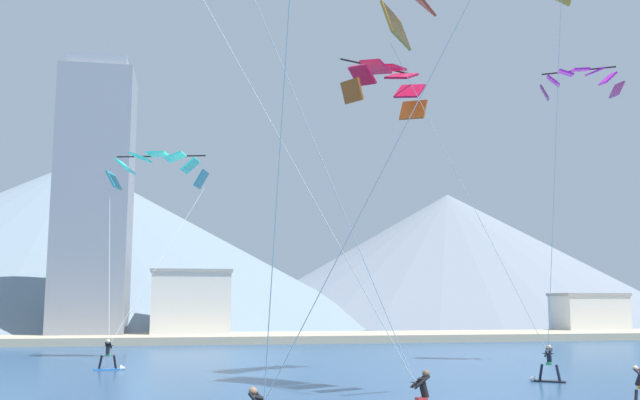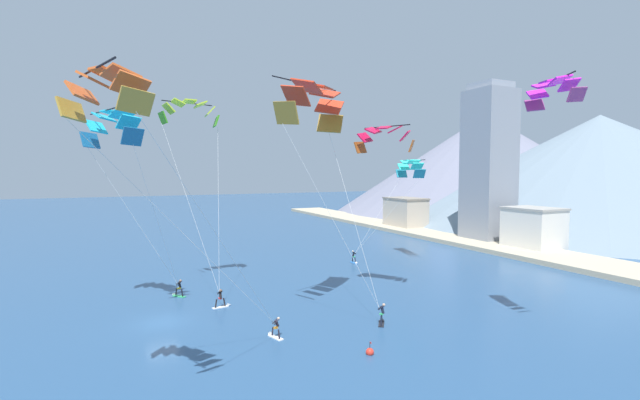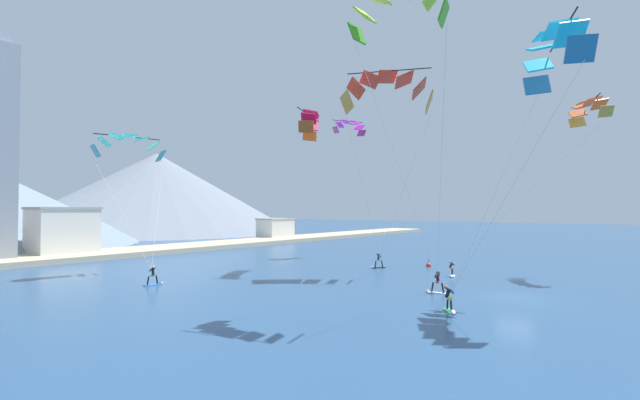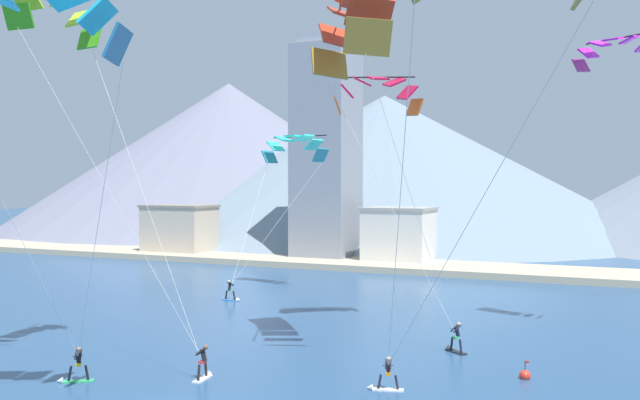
{
  "view_description": "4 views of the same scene",
  "coord_description": "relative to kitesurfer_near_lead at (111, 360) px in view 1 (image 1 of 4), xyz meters",
  "views": [
    {
      "loc": [
        -8.81,
        -16.3,
        3.86
      ],
      "look_at": [
        -2.84,
        16.63,
        8.58
      ],
      "focal_mm": 40.0,
      "sensor_mm": 36.0,
      "label": 1
    },
    {
      "loc": [
        36.64,
        -3.22,
        12.35
      ],
      "look_at": [
        -3.5,
        16.09,
        9.44
      ],
      "focal_mm": 24.0,
      "sensor_mm": 36.0,
      "label": 2
    },
    {
      "loc": [
        -33.68,
        -7.81,
        6.44
      ],
      "look_at": [
        0.38,
        18.27,
        7.46
      ],
      "focal_mm": 24.0,
      "sensor_mm": 36.0,
      "label": 3
    },
    {
      "loc": [
        18.3,
        -24.05,
        9.73
      ],
      "look_at": [
        -0.4,
        15.96,
        8.66
      ],
      "focal_mm": 40.0,
      "sensor_mm": 36.0,
      "label": 4
    }
  ],
  "objects": [
    {
      "name": "highrise_tower",
      "position": [
        -5.29,
        30.26,
        13.15
      ],
      "size": [
        7.0,
        7.0,
        27.79
      ],
      "color": "gray",
      "rests_on": "ground"
    },
    {
      "name": "kitesurfer_mid_center",
      "position": [
        21.1,
        -9.73,
        0.03
      ],
      "size": [
        1.64,
        1.36,
        1.81
      ],
      "color": "black",
      "rests_on": "ground"
    },
    {
      "name": "parafoil_kite_distant_low_drift",
      "position": [
        29.1,
        -0.81,
        17.72
      ],
      "size": [
        5.24,
        2.97,
        2.1
      ],
      "color": "#A3387E"
    },
    {
      "name": "shore_building_quay_east",
      "position": [
        4.37,
        29.78,
        2.9
      ],
      "size": [
        7.79,
        6.47,
        6.85
      ],
      "color": "silver",
      "rests_on": "ground"
    },
    {
      "name": "kitesurfer_near_lead",
      "position": [
        0.0,
        0.0,
        0.0
      ],
      "size": [
        1.76,
        0.59,
        1.78
      ],
      "color": "#337FDB",
      "rests_on": "ground"
    },
    {
      "name": "shoreline_strip",
      "position": [
        13.05,
        26.6,
        -0.18
      ],
      "size": [
        180.0,
        10.0,
        0.7
      ],
      "primitive_type": "cube",
      "color": "#BCAD8E",
      "rests_on": "ground"
    },
    {
      "name": "mountain_peak_east_shoulder",
      "position": [
        51.4,
        83.74,
        11.26
      ],
      "size": [
        82.96,
        82.96,
        23.58
      ],
      "color": "gray",
      "rests_on": "ground"
    },
    {
      "name": "parafoil_kite_distant_high_outer",
      "position": [
        14.69,
        -5.28,
        15.32
      ],
      "size": [
        5.63,
        4.57,
        2.71
      ],
      "color": "#A34A16"
    },
    {
      "name": "parafoil_kite_near_lead",
      "position": [
        1.81,
        7.75,
        12.58
      ],
      "size": [
        7.1,
        9.14,
        12.71
      ],
      "color": "teal"
    },
    {
      "name": "mountain_peak_central_summit",
      "position": [
        -14.2,
        76.03,
        12.48
      ],
      "size": [
        97.71,
        97.71,
        26.03
      ],
      "color": "gray",
      "rests_on": "ground"
    },
    {
      "name": "shore_building_harbour_front",
      "position": [
        47.77,
        30.97,
        1.81
      ],
      "size": [
        7.51,
        4.97,
        4.66
      ],
      "color": "silver",
      "rests_on": "ground"
    },
    {
      "name": "kitesurfer_far_right",
      "position": [
        19.99,
        -18.62,
        -0.1
      ],
      "size": [
        1.78,
        0.88,
        1.61
      ],
      "color": "white",
      "rests_on": "ground"
    }
  ]
}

